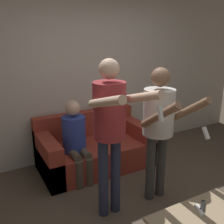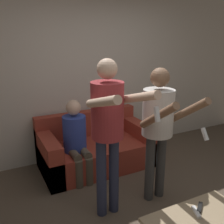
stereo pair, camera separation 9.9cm
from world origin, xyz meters
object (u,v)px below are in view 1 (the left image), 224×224
Objects in this scene: person_standing_left at (110,122)px; remote_near at (200,210)px; person_standing_right at (159,120)px; remote_far at (203,206)px; person_seated at (76,138)px; couch at (94,149)px.

person_standing_left is 1.16m from remote_near.
remote_far is at bearing -98.33° from person_standing_right.
person_seated is at bearing 108.02° from remote_far.
person_seated is at bearing 126.99° from person_standing_right.
person_seated is 7.89× the size of remote_far.
remote_far is at bearing -71.98° from person_seated.
couch is at bearing 95.85° from remote_far.
person_standing_right is (0.32, -1.11, 0.74)m from couch.
couch is 0.53m from person_seated.
person_standing_right is 1.04m from remote_near.
couch is 1.48× the size of person_seated.
couch is 1.95m from remote_far.
remote_near is at bearing -86.36° from couch.
person_standing_right is at bearing 77.25° from remote_near.
remote_far is (-0.12, -0.82, -0.56)m from person_standing_right.
couch is 10.75× the size of remote_near.
person_seated is at bearing 92.94° from person_standing_left.
remote_near is (0.13, -1.96, 0.18)m from couch.
person_standing_left is 1.17m from remote_far.
remote_far is at bearing -57.86° from person_standing_left.
person_seated is (-0.05, 0.91, -0.50)m from person_standing_left.
person_standing_right is 1.45× the size of person_seated.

